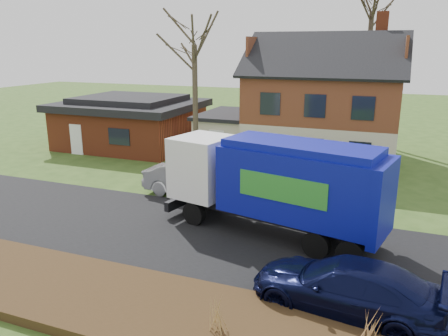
% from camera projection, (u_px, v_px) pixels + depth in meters
% --- Properties ---
extents(ground, '(120.00, 120.00, 0.00)m').
position_uv_depth(ground, '(213.00, 238.00, 17.10)').
color(ground, '#2E4B19').
rests_on(ground, ground).
extents(road, '(80.00, 7.00, 0.02)m').
position_uv_depth(road, '(213.00, 238.00, 17.10)').
color(road, black).
rests_on(road, ground).
extents(mulch_verge, '(80.00, 3.50, 0.30)m').
position_uv_depth(mulch_verge, '(141.00, 307.00, 12.30)').
color(mulch_verge, '#312210').
rests_on(mulch_verge, ground).
extents(main_house, '(12.95, 8.95, 9.26)m').
position_uv_depth(main_house, '(317.00, 98.00, 27.99)').
color(main_house, beige).
rests_on(main_house, ground).
extents(ranch_house, '(9.80, 8.20, 3.70)m').
position_uv_depth(ranch_house, '(131.00, 122.00, 32.45)').
color(ranch_house, '#973D21').
rests_on(ranch_house, ground).
extents(garbage_truck, '(9.28, 4.28, 3.85)m').
position_uv_depth(garbage_truck, '(277.00, 181.00, 16.87)').
color(garbage_truck, black).
rests_on(garbage_truck, ground).
extents(silver_sedan, '(5.31, 2.16, 1.71)m').
position_uv_depth(silver_sedan, '(195.00, 180.00, 21.66)').
color(silver_sedan, '#ABAFB3').
rests_on(silver_sedan, ground).
extents(navy_wagon, '(5.58, 2.84, 1.55)m').
position_uv_depth(navy_wagon, '(346.00, 287.00, 12.17)').
color(navy_wagon, black).
rests_on(navy_wagon, ground).
extents(tree_front_west, '(3.43, 3.43, 10.18)m').
position_uv_depth(tree_front_west, '(194.00, 24.00, 23.64)').
color(tree_front_west, '#443929').
rests_on(tree_front_west, ground).
extents(grass_clump_mid, '(0.38, 0.32, 1.07)m').
position_uv_depth(grass_clump_mid, '(217.00, 311.00, 10.98)').
color(grass_clump_mid, tan).
rests_on(grass_clump_mid, mulch_verge).
extents(grass_clump_east, '(0.37, 0.31, 0.93)m').
position_uv_depth(grass_clump_east, '(371.00, 329.00, 10.40)').
color(grass_clump_east, tan).
rests_on(grass_clump_east, mulch_verge).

